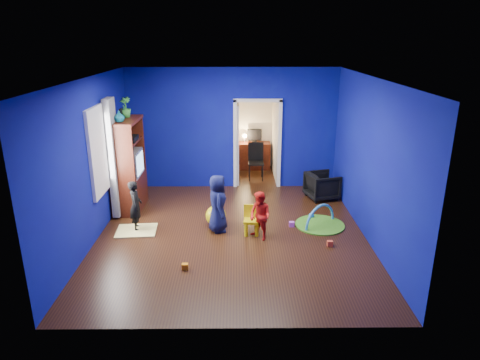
{
  "coord_description": "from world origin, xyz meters",
  "views": [
    {
      "loc": [
        0.09,
        -7.36,
        3.58
      ],
      "look_at": [
        0.16,
        0.4,
        0.96
      ],
      "focal_mm": 32.0,
      "sensor_mm": 36.0,
      "label": 1
    }
  ],
  "objects_px": {
    "kid_chair": "(251,222)",
    "folding_chair": "(256,162)",
    "tv_armoire": "(127,165)",
    "crt_tv": "(129,163)",
    "vase": "(119,116)",
    "child_navy": "(218,203)",
    "hopper_ball": "(216,216)",
    "child_black": "(136,206)",
    "toddler_red": "(260,216)",
    "play_mat": "(320,225)",
    "armchair": "(322,186)",
    "study_desk": "(254,156)"
  },
  "relations": [
    {
      "from": "toddler_red",
      "to": "hopper_ball",
      "type": "xyz_separation_m",
      "value": [
        -0.84,
        0.6,
        -0.25
      ]
    },
    {
      "from": "child_black",
      "to": "study_desk",
      "type": "height_order",
      "value": "child_black"
    },
    {
      "from": "play_mat",
      "to": "study_desk",
      "type": "xyz_separation_m",
      "value": [
        -1.15,
        3.87,
        0.36
      ]
    },
    {
      "from": "toddler_red",
      "to": "play_mat",
      "type": "distance_m",
      "value": 1.42
    },
    {
      "from": "kid_chair",
      "to": "crt_tv",
      "type": "bearing_deg",
      "value": 158.77
    },
    {
      "from": "tv_armoire",
      "to": "study_desk",
      "type": "relative_size",
      "value": 2.23
    },
    {
      "from": "hopper_ball",
      "to": "play_mat",
      "type": "xyz_separation_m",
      "value": [
        2.06,
        -0.04,
        -0.19
      ]
    },
    {
      "from": "study_desk",
      "to": "kid_chair",
      "type": "bearing_deg",
      "value": -93.12
    },
    {
      "from": "toddler_red",
      "to": "play_mat",
      "type": "relative_size",
      "value": 0.94
    },
    {
      "from": "armchair",
      "to": "toddler_red",
      "type": "distance_m",
      "value": 2.59
    },
    {
      "from": "child_navy",
      "to": "hopper_ball",
      "type": "relative_size",
      "value": 2.77
    },
    {
      "from": "child_black",
      "to": "toddler_red",
      "type": "height_order",
      "value": "child_black"
    },
    {
      "from": "armchair",
      "to": "tv_armoire",
      "type": "xyz_separation_m",
      "value": [
        -4.29,
        -0.56,
        0.67
      ]
    },
    {
      "from": "tv_armoire",
      "to": "kid_chair",
      "type": "bearing_deg",
      "value": -26.85
    },
    {
      "from": "vase",
      "to": "tv_armoire",
      "type": "bearing_deg",
      "value": 90.0
    },
    {
      "from": "study_desk",
      "to": "folding_chair",
      "type": "relative_size",
      "value": 0.96
    },
    {
      "from": "armchair",
      "to": "toddler_red",
      "type": "bearing_deg",
      "value": 126.75
    },
    {
      "from": "tv_armoire",
      "to": "hopper_ball",
      "type": "xyz_separation_m",
      "value": [
        1.9,
        -0.91,
        -0.78
      ]
    },
    {
      "from": "child_navy",
      "to": "crt_tv",
      "type": "xyz_separation_m",
      "value": [
        -1.91,
        1.16,
        0.46
      ]
    },
    {
      "from": "armchair",
      "to": "study_desk",
      "type": "bearing_deg",
      "value": 15.35
    },
    {
      "from": "armchair",
      "to": "folding_chair",
      "type": "xyz_separation_m",
      "value": [
        -1.47,
        1.41,
        0.15
      ]
    },
    {
      "from": "tv_armoire",
      "to": "crt_tv",
      "type": "distance_m",
      "value": 0.06
    },
    {
      "from": "hopper_ball",
      "to": "folding_chair",
      "type": "xyz_separation_m",
      "value": [
        0.92,
        2.87,
        0.26
      ]
    },
    {
      "from": "child_black",
      "to": "play_mat",
      "type": "distance_m",
      "value": 3.62
    },
    {
      "from": "kid_chair",
      "to": "folding_chair",
      "type": "bearing_deg",
      "value": 91.96
    },
    {
      "from": "tv_armoire",
      "to": "child_black",
      "type": "bearing_deg",
      "value": -70.84
    },
    {
      "from": "armchair",
      "to": "child_navy",
      "type": "relative_size",
      "value": 0.6
    },
    {
      "from": "vase",
      "to": "toddler_red",
      "type": "bearing_deg",
      "value": -23.85
    },
    {
      "from": "kid_chair",
      "to": "folding_chair",
      "type": "distance_m",
      "value": 3.29
    },
    {
      "from": "child_black",
      "to": "play_mat",
      "type": "xyz_separation_m",
      "value": [
        3.59,
        0.14,
        -0.48
      ]
    },
    {
      "from": "armchair",
      "to": "tv_armoire",
      "type": "relative_size",
      "value": 0.34
    },
    {
      "from": "armchair",
      "to": "study_desk",
      "type": "relative_size",
      "value": 0.76
    },
    {
      "from": "child_navy",
      "to": "vase",
      "type": "relative_size",
      "value": 5.1
    },
    {
      "from": "vase",
      "to": "kid_chair",
      "type": "bearing_deg",
      "value": -21.33
    },
    {
      "from": "vase",
      "to": "play_mat",
      "type": "xyz_separation_m",
      "value": [
        3.97,
        -0.65,
        -2.06
      ]
    },
    {
      "from": "armchair",
      "to": "play_mat",
      "type": "xyz_separation_m",
      "value": [
        -0.32,
        -1.5,
        -0.29
      ]
    },
    {
      "from": "child_black",
      "to": "kid_chair",
      "type": "height_order",
      "value": "child_black"
    },
    {
      "from": "crt_tv",
      "to": "study_desk",
      "type": "height_order",
      "value": "crt_tv"
    },
    {
      "from": "toddler_red",
      "to": "kid_chair",
      "type": "distance_m",
      "value": 0.32
    },
    {
      "from": "armchair",
      "to": "toddler_red",
      "type": "height_order",
      "value": "toddler_red"
    },
    {
      "from": "crt_tv",
      "to": "child_black",
      "type": "bearing_deg",
      "value": -72.73
    },
    {
      "from": "hopper_ball",
      "to": "study_desk",
      "type": "height_order",
      "value": "study_desk"
    },
    {
      "from": "armchair",
      "to": "crt_tv",
      "type": "bearing_deg",
      "value": 81.02
    },
    {
      "from": "child_navy",
      "to": "toddler_red",
      "type": "height_order",
      "value": "child_navy"
    },
    {
      "from": "child_navy",
      "to": "tv_armoire",
      "type": "relative_size",
      "value": 0.57
    },
    {
      "from": "folding_chair",
      "to": "crt_tv",
      "type": "bearing_deg",
      "value": -144.79
    },
    {
      "from": "child_black",
      "to": "tv_armoire",
      "type": "distance_m",
      "value": 1.25
    },
    {
      "from": "hopper_ball",
      "to": "kid_chair",
      "type": "bearing_deg",
      "value": -30.25
    },
    {
      "from": "tv_armoire",
      "to": "kid_chair",
      "type": "height_order",
      "value": "tv_armoire"
    },
    {
      "from": "toddler_red",
      "to": "vase",
      "type": "bearing_deg",
      "value": -156.47
    }
  ]
}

